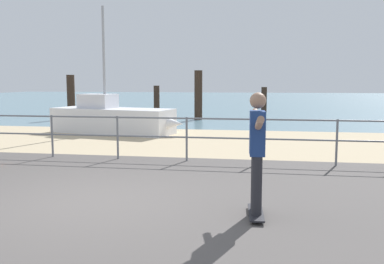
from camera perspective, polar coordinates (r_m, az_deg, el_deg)
name	(u,v)px	position (r m, az deg, el deg)	size (l,w,h in m)	color
ground_plane	(60,224)	(6.06, -17.18, -11.64)	(24.00, 10.00, 0.04)	#514C49
beach_strip	(178,141)	(13.52, -1.87, -1.17)	(24.00, 6.00, 0.04)	tan
sea_surface	(236,100)	(41.25, 5.81, 4.23)	(72.00, 50.00, 0.04)	slate
railing_fence	(117,131)	(10.38, -9.87, 0.18)	(13.46, 0.05, 1.05)	slate
sailboat	(116,119)	(15.49, -10.02, 1.69)	(5.07, 2.35, 4.47)	silver
skateboard	(256,213)	(6.11, 8.47, -10.58)	(0.25, 0.81, 0.08)	black
skateboarder	(257,145)	(5.90, 8.64, -1.75)	(0.22, 1.45, 1.65)	#26262B
groyne_post_0	(71,97)	(21.77, -15.77, 4.48)	(0.38, 0.38, 2.15)	#332319
groyne_post_1	(157,99)	(25.20, -4.72, 4.36)	(0.34, 0.34, 1.58)	#332319
groyne_post_2	(198,95)	(20.50, 0.85, 4.89)	(0.38, 0.38, 2.36)	#332319
groyne_post_3	(264,100)	(25.73, 9.54, 4.24)	(0.33, 0.33, 1.49)	#332319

